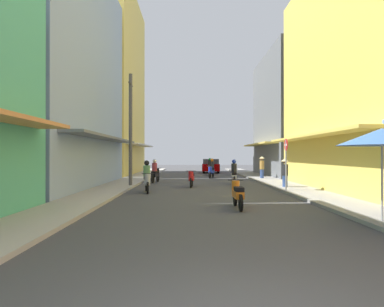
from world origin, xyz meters
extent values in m
plane|color=#424244|center=(0.00, 16.82, 0.00)|extent=(91.62, 91.62, 0.00)
cube|color=#ADA89E|center=(-4.87, 16.82, 0.06)|extent=(2.01, 49.64, 0.12)
cube|color=gray|center=(4.87, 16.82, 0.06)|extent=(2.01, 49.64, 0.12)
cube|color=#8CA5CC|center=(-8.88, 16.26, 6.51)|extent=(6.00, 13.58, 13.01)
cube|color=slate|center=(-5.38, 16.26, 2.80)|extent=(1.10, 12.22, 0.12)
cube|color=#EFD159|center=(-8.88, 29.99, 8.51)|extent=(6.00, 12.33, 17.02)
cube|color=silver|center=(-5.38, 29.99, 2.80)|extent=(1.10, 11.10, 0.12)
cube|color=#EFD159|center=(8.88, 14.09, 5.98)|extent=(6.00, 13.54, 11.96)
cube|color=#EFD159|center=(5.38, 14.09, 2.80)|extent=(1.10, 12.18, 0.12)
cube|color=slate|center=(8.88, 27.10, 5.33)|extent=(6.00, 10.97, 10.65)
cube|color=#EFD159|center=(5.38, 27.10, 2.80)|extent=(1.10, 9.88, 0.12)
cylinder|color=black|center=(-2.93, 20.67, 0.28)|extent=(0.18, 0.57, 0.56)
cylinder|color=black|center=(-3.15, 19.44, 0.28)|extent=(0.18, 0.57, 0.56)
cube|color=black|center=(-3.05, 20.01, 0.50)|extent=(0.45, 1.03, 0.24)
cube|color=black|center=(-3.08, 19.81, 0.70)|extent=(0.37, 0.60, 0.14)
cylinder|color=black|center=(-2.95, 20.55, 0.70)|extent=(0.28, 0.28, 0.45)
cylinder|color=black|center=(-2.95, 20.55, 0.95)|extent=(0.55, 0.12, 0.03)
cylinder|color=#99333F|center=(-3.07, 19.86, 1.05)|extent=(0.34, 0.34, 0.55)
sphere|color=silver|center=(-3.07, 19.86, 1.45)|extent=(0.26, 0.26, 0.26)
cylinder|color=black|center=(-0.65, 16.11, 0.28)|extent=(0.12, 0.56, 0.56)
cylinder|color=black|center=(-0.57, 17.35, 0.28)|extent=(0.12, 0.56, 0.56)
cube|color=red|center=(-0.61, 16.78, 0.50)|extent=(0.34, 1.02, 0.24)
cube|color=black|center=(-0.60, 16.98, 0.70)|extent=(0.32, 0.58, 0.14)
cylinder|color=red|center=(-0.65, 16.23, 0.70)|extent=(0.28, 0.28, 0.45)
cylinder|color=black|center=(-0.65, 16.23, 0.95)|extent=(0.55, 0.07, 0.03)
cylinder|color=black|center=(2.08, 18.87, 0.28)|extent=(0.12, 0.56, 0.56)
cylinder|color=black|center=(1.99, 17.62, 0.28)|extent=(0.12, 0.56, 0.56)
cube|color=silver|center=(2.03, 18.19, 0.50)|extent=(0.35, 1.02, 0.24)
cube|color=black|center=(2.02, 17.99, 0.70)|extent=(0.32, 0.58, 0.14)
cylinder|color=silver|center=(2.07, 18.74, 0.70)|extent=(0.28, 0.28, 0.45)
cylinder|color=black|center=(2.07, 18.74, 0.95)|extent=(0.55, 0.07, 0.03)
cylinder|color=#262628|center=(2.02, 18.04, 1.05)|extent=(0.34, 0.34, 0.55)
sphere|color=#1E38B7|center=(2.02, 18.04, 1.45)|extent=(0.26, 0.26, 0.26)
cylinder|color=black|center=(0.88, 24.08, 0.28)|extent=(0.23, 0.56, 0.56)
cylinder|color=black|center=(1.21, 25.29, 0.28)|extent=(0.23, 0.56, 0.56)
cube|color=#1E38B7|center=(1.06, 24.73, 0.50)|extent=(0.54, 1.04, 0.24)
cube|color=black|center=(1.11, 24.93, 0.70)|extent=(0.42, 0.61, 0.14)
cylinder|color=#1E38B7|center=(0.91, 24.20, 0.70)|extent=(0.28, 0.28, 0.45)
cylinder|color=black|center=(0.91, 24.20, 0.95)|extent=(0.54, 0.17, 0.03)
cylinder|color=#262628|center=(1.10, 24.88, 1.05)|extent=(0.34, 0.34, 0.55)
sphere|color=orange|center=(1.10, 24.88, 1.45)|extent=(0.26, 0.26, 0.26)
cylinder|color=black|center=(0.93, 9.19, 0.28)|extent=(0.09, 0.56, 0.56)
cylinder|color=black|center=(0.95, 7.94, 0.28)|extent=(0.09, 0.56, 0.56)
cube|color=orange|center=(0.94, 8.51, 0.50)|extent=(0.30, 1.00, 0.24)
cube|color=black|center=(0.94, 8.31, 0.70)|extent=(0.29, 0.56, 0.14)
cylinder|color=orange|center=(0.93, 9.06, 0.70)|extent=(0.28, 0.28, 0.45)
cylinder|color=black|center=(0.93, 9.06, 0.95)|extent=(0.55, 0.04, 0.03)
cylinder|color=black|center=(-2.73, 13.25, 0.28)|extent=(0.18, 0.57, 0.56)
cylinder|color=black|center=(-2.95, 14.48, 0.28)|extent=(0.18, 0.57, 0.56)
cube|color=#B2B2B7|center=(-2.85, 13.91, 0.50)|extent=(0.45, 1.03, 0.24)
cube|color=black|center=(-2.88, 14.11, 0.70)|extent=(0.37, 0.60, 0.14)
cylinder|color=#B2B2B7|center=(-2.75, 13.37, 0.70)|extent=(0.28, 0.28, 0.45)
cylinder|color=black|center=(-2.75, 13.37, 0.95)|extent=(0.55, 0.13, 0.03)
cylinder|color=#598C59|center=(-2.87, 14.06, 1.05)|extent=(0.34, 0.34, 0.55)
sphere|color=black|center=(-2.87, 14.06, 1.45)|extent=(0.26, 0.26, 0.26)
cylinder|color=black|center=(1.05, 27.35, 0.28)|extent=(0.12, 0.56, 0.56)
cylinder|color=black|center=(1.14, 28.60, 0.28)|extent=(0.12, 0.56, 0.56)
cube|color=maroon|center=(1.10, 28.02, 0.50)|extent=(0.35, 1.02, 0.24)
cube|color=black|center=(1.12, 28.22, 0.70)|extent=(0.32, 0.58, 0.14)
cylinder|color=maroon|center=(1.06, 27.47, 0.70)|extent=(0.28, 0.28, 0.45)
cylinder|color=black|center=(1.06, 27.47, 0.95)|extent=(0.55, 0.07, 0.03)
cylinder|color=#262628|center=(1.11, 28.17, 1.05)|extent=(0.34, 0.34, 0.55)
sphere|color=#197233|center=(1.11, 28.17, 1.45)|extent=(0.26, 0.26, 0.26)
cube|color=#8C0000|center=(1.50, 32.91, 0.60)|extent=(1.99, 4.19, 0.70)
cube|color=#333D47|center=(1.49, 32.76, 1.15)|extent=(1.72, 2.19, 0.60)
cylinder|color=black|center=(0.82, 34.20, 0.32)|extent=(0.22, 0.65, 0.64)
cylinder|color=black|center=(2.32, 34.12, 0.32)|extent=(0.22, 0.65, 0.64)
cylinder|color=black|center=(0.68, 31.71, 0.32)|extent=(0.22, 0.65, 0.64)
cylinder|color=black|center=(2.18, 31.62, 0.32)|extent=(0.22, 0.65, 0.64)
cylinder|color=#334C8C|center=(4.74, 22.78, 0.39)|extent=(0.28, 0.28, 0.78)
cylinder|color=#BF8C3F|center=(4.74, 22.78, 1.11)|extent=(0.34, 0.34, 0.66)
sphere|color=tan|center=(4.74, 22.78, 1.57)|extent=(0.22, 0.22, 0.22)
cone|color=#D1B77A|center=(4.74, 22.78, 1.67)|extent=(0.44, 0.44, 0.16)
cylinder|color=#334C8C|center=(4.48, 15.53, 0.36)|extent=(0.28, 0.28, 0.73)
cylinder|color=#262628|center=(4.48, 15.53, 1.04)|extent=(0.34, 0.34, 0.62)
sphere|color=#9E7256|center=(4.48, 15.53, 1.49)|extent=(0.22, 0.22, 0.22)
cone|color=#D1B77A|center=(4.48, 15.53, 1.59)|extent=(0.44, 0.44, 0.16)
cylinder|color=#99999E|center=(4.33, 5.73, 1.18)|extent=(0.05, 0.05, 2.37)
cone|color=#335999|center=(4.33, 5.73, 2.32)|extent=(2.28, 2.28, 0.45)
cylinder|color=#4C4C4F|center=(-4.12, 16.61, 3.26)|extent=(0.20, 0.20, 6.53)
cylinder|color=#3F382D|center=(-4.12, 16.61, 5.93)|extent=(0.08, 1.20, 0.08)
cylinder|color=gray|center=(4.02, 13.67, 1.30)|extent=(0.07, 0.07, 2.60)
cylinder|color=red|center=(4.02, 13.67, 2.35)|extent=(0.02, 0.60, 0.60)
cube|color=white|center=(4.02, 13.67, 2.35)|extent=(0.03, 0.40, 0.10)
camera|label=1|loc=(-0.71, -3.30, 1.83)|focal=32.39mm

